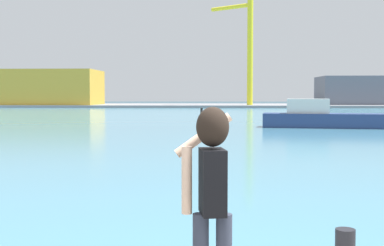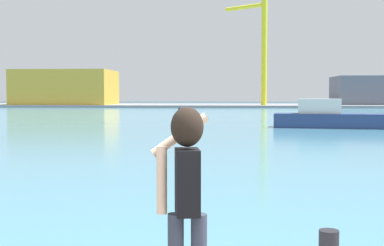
{
  "view_description": "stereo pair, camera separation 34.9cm",
  "coord_description": "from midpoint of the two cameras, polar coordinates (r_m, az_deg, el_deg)",
  "views": [
    {
      "loc": [
        -0.65,
        -3.92,
        2.33
      ],
      "look_at": [
        -1.19,
        7.47,
        1.69
      ],
      "focal_mm": 48.32,
      "sensor_mm": 36.0,
      "label": 1
    },
    {
      "loc": [
        -0.3,
        -3.9,
        2.33
      ],
      "look_at": [
        -1.19,
        7.47,
        1.69
      ],
      "focal_mm": 48.32,
      "sensor_mm": 36.0,
      "label": 2
    }
  ],
  "objects": [
    {
      "name": "ground_plane",
      "position": [
        53.97,
        5.01,
        0.72
      ],
      "size": [
        220.0,
        220.0,
        0.0
      ],
      "primitive_type": "plane",
      "color": "#334751"
    },
    {
      "name": "harbor_water",
      "position": [
        55.96,
        4.99,
        0.81
      ],
      "size": [
        140.0,
        100.0,
        0.02
      ],
      "primitive_type": "cube",
      "color": "teal",
      "rests_on": "ground_plane"
    },
    {
      "name": "far_shore_dock",
      "position": [
        95.94,
        4.79,
        1.93
      ],
      "size": [
        140.0,
        20.0,
        0.44
      ],
      "primitive_type": "cube",
      "color": "gray",
      "rests_on": "ground_plane"
    },
    {
      "name": "person_photographer",
      "position": [
        4.44,
        1.59,
        -6.92
      ],
      "size": [
        0.53,
        0.55,
        1.74
      ],
      "rotation": [
        0.0,
        0.0,
        1.73
      ],
      "color": "#2D3342",
      "rests_on": "quay_promenade"
    },
    {
      "name": "boat_moored_2",
      "position": [
        36.77,
        15.4,
        0.58
      ],
      "size": [
        8.38,
        3.43,
        1.99
      ],
      "rotation": [
        0.0,
        0.0,
        -0.16
      ],
      "color": "navy",
      "rests_on": "harbor_water"
    },
    {
      "name": "warehouse_left",
      "position": [
        97.81,
        -13.67,
        3.83
      ],
      "size": [
        17.29,
        11.71,
        6.25
      ],
      "primitive_type": "cube",
      "color": "gold",
      "rests_on": "far_shore_dock"
    },
    {
      "name": "warehouse_right",
      "position": [
        100.28,
        19.91,
        3.4
      ],
      "size": [
        15.61,
        10.3,
        5.13
      ],
      "primitive_type": "cube",
      "color": "slate",
      "rests_on": "far_shore_dock"
    },
    {
      "name": "port_crane",
      "position": [
        91.36,
        7.69,
        8.62
      ],
      "size": [
        7.32,
        5.73,
        18.1
      ],
      "color": "yellow",
      "rests_on": "far_shore_dock"
    }
  ]
}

